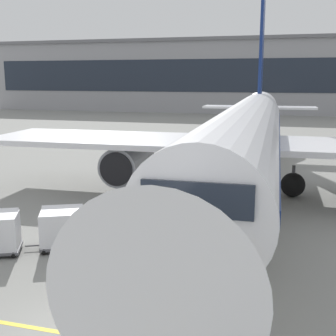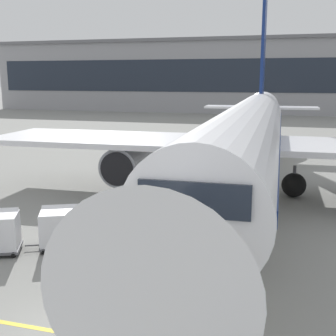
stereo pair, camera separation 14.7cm
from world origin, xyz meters
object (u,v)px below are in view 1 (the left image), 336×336
at_px(ground_crew_by_loader, 73,223).
at_px(safety_cone_nose_mark, 140,191).
at_px(ground_crew_marshaller, 45,226).
at_px(ground_crew_wingwalker, 108,222).
at_px(safety_cone_engine_keepout, 125,188).
at_px(ground_crew_by_carts, 125,226).
at_px(safety_cone_wingtip, 152,190).
at_px(parked_airplane, 247,136).
at_px(belt_loader, 143,214).
at_px(baggage_cart_lead, 62,227).

bearing_deg(ground_crew_by_loader, safety_cone_nose_mark, 88.93).
distance_m(ground_crew_marshaller, ground_crew_wingwalker, 2.85).
distance_m(ground_crew_by_loader, safety_cone_engine_keepout, 9.54).
height_order(ground_crew_by_loader, safety_cone_engine_keepout, ground_crew_by_loader).
bearing_deg(ground_crew_by_carts, safety_cone_engine_keepout, 111.17).
xyz_separation_m(safety_cone_wingtip, safety_cone_nose_mark, (-0.66, -0.55, 0.05)).
relative_size(ground_crew_marshaller, safety_cone_engine_keepout, 2.42).
xyz_separation_m(parked_airplane, ground_crew_by_loader, (-6.84, -10.59, -3.02)).
bearing_deg(safety_cone_engine_keepout, ground_crew_by_loader, -83.53).
xyz_separation_m(parked_airplane, safety_cone_nose_mark, (-6.68, -1.67, -3.64)).
bearing_deg(safety_cone_engine_keepout, ground_crew_marshaller, -89.73).
xyz_separation_m(safety_cone_engine_keepout, safety_cone_nose_mark, (1.24, -0.53, 0.03)).
xyz_separation_m(ground_crew_by_loader, ground_crew_marshaller, (-1.02, -0.73, 0.00)).
height_order(belt_loader, ground_crew_by_loader, belt_loader).
height_order(parked_airplane, safety_cone_nose_mark, parked_airplane).
bearing_deg(ground_crew_by_carts, parked_airplane, 66.99).
bearing_deg(ground_crew_by_loader, ground_crew_wingwalker, 22.25).
xyz_separation_m(ground_crew_by_loader, safety_cone_engine_keepout, (-1.07, 9.45, -0.65)).
xyz_separation_m(belt_loader, ground_crew_wingwalker, (-1.02, -2.15, 0.18)).
bearing_deg(parked_airplane, safety_cone_engine_keepout, -171.84).
xyz_separation_m(belt_loader, baggage_cart_lead, (-2.73, -3.36, 0.18)).
distance_m(baggage_cart_lead, safety_cone_wingtip, 10.14).
distance_m(ground_crew_wingwalker, safety_cone_engine_keepout, 9.23).
bearing_deg(safety_cone_wingtip, ground_crew_by_carts, -79.82).
xyz_separation_m(ground_crew_by_loader, ground_crew_by_carts, (2.47, 0.30, 0.00)).
bearing_deg(parked_airplane, ground_crew_by_loader, -122.87).
bearing_deg(ground_crew_by_loader, baggage_cart_lead, -110.23).
bearing_deg(safety_cone_wingtip, baggage_cart_lead, -95.93).
bearing_deg(ground_crew_marshaller, safety_cone_nose_mark, 82.98).
bearing_deg(baggage_cart_lead, safety_cone_nose_mark, 87.68).
relative_size(baggage_cart_lead, ground_crew_by_carts, 1.60).
relative_size(ground_crew_by_loader, ground_crew_marshaller, 1.00).
height_order(parked_airplane, ground_crew_by_carts, parked_airplane).
relative_size(baggage_cart_lead, safety_cone_nose_mark, 3.61).
bearing_deg(ground_crew_by_carts, belt_loader, 89.08).
height_order(baggage_cart_lead, ground_crew_by_carts, baggage_cart_lead).
bearing_deg(belt_loader, safety_cone_nose_mark, 110.85).
height_order(belt_loader, ground_crew_marshaller, belt_loader).
distance_m(belt_loader, ground_crew_wingwalker, 2.39).
distance_m(belt_loader, safety_cone_wingtip, 6.93).
bearing_deg(ground_crew_by_loader, safety_cone_wingtip, 85.02).
bearing_deg(ground_crew_by_carts, ground_crew_wingwalker, 162.59).
relative_size(parked_airplane, baggage_cart_lead, 16.22).
bearing_deg(ground_crew_marshaller, baggage_cart_lead, 9.76).
xyz_separation_m(belt_loader, safety_cone_wingtip, (-1.69, 6.71, -0.49)).
relative_size(belt_loader, ground_crew_by_carts, 2.99).
relative_size(belt_loader, safety_cone_engine_keepout, 7.24).
distance_m(safety_cone_engine_keepout, safety_cone_nose_mark, 1.35).
height_order(ground_crew_marshaller, safety_cone_nose_mark, ground_crew_marshaller).
relative_size(parked_airplane, safety_cone_engine_keepout, 62.87).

